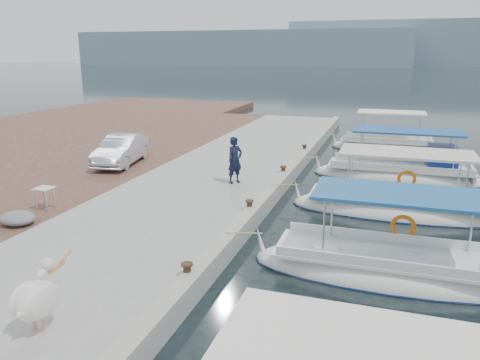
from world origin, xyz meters
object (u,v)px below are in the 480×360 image
fishing_caique_b (388,271)px  parked_car (122,150)px  fishing_caique_e (386,148)px  fishing_caique_c (396,210)px  fishing_caique_d (401,175)px  pelican (37,298)px  fisherman (235,160)px

fishing_caique_b → parked_car: bearing=149.8°
fishing_caique_e → fishing_caique_c: bearing=-87.2°
fishing_caique_d → parked_car: size_ratio=1.89×
fishing_caique_c → fishing_caique_e: bearing=92.8°
pelican → fisherman: (0.25, 10.76, 0.27)m
fishing_caique_b → fishing_caique_e: (-0.38, 16.71, 0.00)m
fishing_caique_b → fishing_caique_c: same height
fishing_caique_e → fisherman: bearing=-116.3°
parked_car → fishing_caique_e: bearing=30.0°
fishing_caique_e → parked_car: fishing_caique_e is taller
pelican → fishing_caique_b: bearing=40.6°
fishing_caique_d → fisherman: 7.97m
fishing_caique_b → fishing_caique_c: 5.15m
fishing_caique_c → pelican: 12.29m
fishing_caique_b → pelican: (-6.19, -5.31, 1.03)m
fishing_caique_b → fishing_caique_d: same height
fishing_caique_b → fishing_caique_d: size_ratio=0.92×
fishing_caique_c → parked_car: bearing=171.5°
fishing_caique_b → fishing_caique_d: bearing=87.7°
parked_car → pelican: bearing=-74.7°
fishing_caique_b → fishing_caique_c: size_ratio=0.95×
pelican → fishing_caique_e: bearing=75.2°
fishing_caique_c → parked_car: fishing_caique_c is taller
fishing_caique_b → pelican: 8.22m
fishing_caique_d → parked_car: 12.82m
pelican → parked_car: 13.58m
fishing_caique_b → fishing_caique_c: (0.19, 5.15, -0.00)m
fishing_caique_b → fishing_caique_d: (0.41, 10.09, 0.06)m
fishing_caique_b → parked_car: fishing_caique_b is taller
parked_car → fishing_caique_c: bearing=-18.5°
fishing_caique_b → fishing_caique_e: bearing=91.3°
fishing_caique_c → pelican: size_ratio=4.55×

